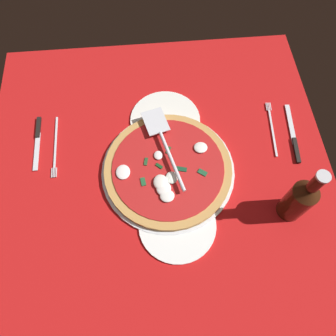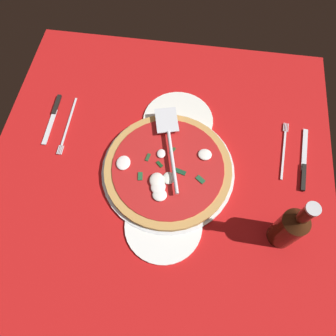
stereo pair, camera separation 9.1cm
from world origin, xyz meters
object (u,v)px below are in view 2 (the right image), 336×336
pizza (168,169)px  pizza_server (170,141)px  place_setting_far (294,158)px  beer_bottle (290,227)px  dinner_plate_left (178,121)px  place_setting_near (61,120)px  dinner_plate_right (163,226)px

pizza → pizza_server: size_ratio=1.29×
place_setting_far → beer_bottle: (24.04, -4.54, 8.59)cm
dinner_plate_left → place_setting_near: bearing=-82.3°
dinner_plate_left → beer_bottle: bearing=43.8°
place_setting_far → beer_bottle: bearing=174.4°
place_setting_near → pizza_server: bearing=80.4°
pizza_server → place_setting_far: (-2.04, 36.59, -4.27)cm
dinner_plate_left → place_setting_far: size_ratio=0.97×
pizza → pizza_server: 7.88cm
dinner_plate_right → beer_bottle: size_ratio=0.91×
pizza → place_setting_near: bearing=-109.7°
beer_bottle → place_setting_near: bearing=-112.1°
dinner_plate_right → beer_bottle: beer_bottle is taller
dinner_plate_right → place_setting_near: (-28.80, -36.67, -0.14)cm
pizza → pizza_server: pizza_server is taller
place_setting_near → place_setting_far: bearing=86.4°
dinner_plate_right → dinner_plate_left: bearing=-179.4°
pizza → dinner_plate_right: bearing=4.0°
dinner_plate_left → pizza_server: size_ratio=0.77×
pizza_server → place_setting_near: size_ratio=1.32×
pizza_server → place_setting_far: 36.90cm
beer_bottle → pizza: bearing=-114.7°
dinner_plate_left → pizza_server: pizza_server is taller
pizza_server → place_setting_near: bearing=66.6°
pizza_server → dinner_plate_left: bearing=-21.6°
pizza → pizza_server: bearing=-176.6°
dinner_plate_left → pizza: (17.66, -0.76, 1.56)cm
beer_bottle → place_setting_far: bearing=169.3°
dinner_plate_right → pizza: size_ratio=0.57×
dinner_plate_left → dinner_plate_right: same height
dinner_plate_left → pizza_server: bearing=-6.7°
place_setting_far → pizza: bearing=109.8°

